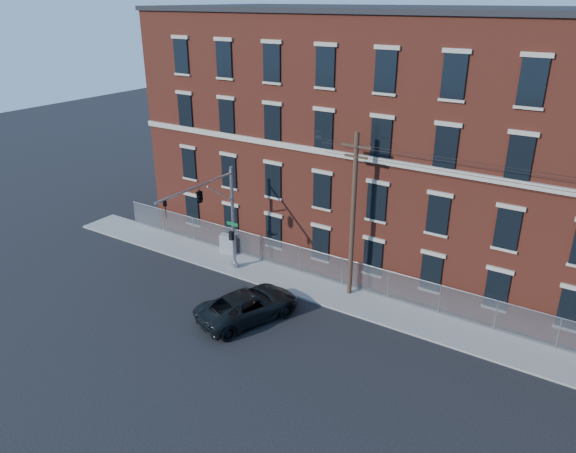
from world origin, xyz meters
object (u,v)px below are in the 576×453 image
(traffic_signal_mast, at_px, (208,204))
(utility_cabinet, at_px, (228,244))
(utility_pole_near, at_px, (353,214))
(pickup_truck, at_px, (248,305))

(traffic_signal_mast, bearing_deg, utility_cabinet, 114.72)
(utility_pole_near, distance_m, pickup_truck, 7.95)
(utility_pole_near, bearing_deg, pickup_truck, -123.12)
(utility_pole_near, bearing_deg, traffic_signal_mast, -156.86)
(utility_pole_near, height_order, pickup_truck, utility_pole_near)
(utility_pole_near, height_order, utility_cabinet, utility_pole_near)
(pickup_truck, relative_size, utility_cabinet, 4.31)
(pickup_truck, height_order, utility_cabinet, pickup_truck)
(traffic_signal_mast, xyz_separation_m, utility_cabinet, (-1.76, 3.82, -4.57))
(traffic_signal_mast, xyz_separation_m, utility_pole_near, (8.00, 3.42, -0.05))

